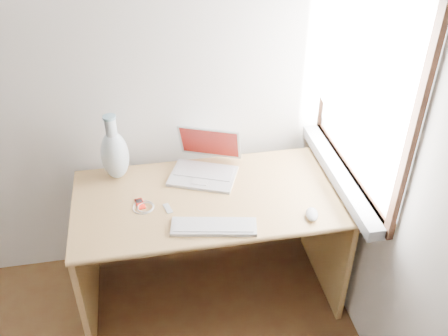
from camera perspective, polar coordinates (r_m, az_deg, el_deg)
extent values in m
cube|color=white|center=(2.41, 15.93, 9.81)|extent=(0.01, 0.90, 1.00)
cube|color=gray|center=(2.64, 13.02, -0.63)|extent=(0.10, 0.96, 0.06)
cube|color=white|center=(2.36, 14.35, 10.41)|extent=(0.02, 0.84, 0.92)
cube|color=tan|center=(2.55, -1.72, -3.44)|extent=(1.37, 0.69, 0.03)
cube|color=tan|center=(2.80, -15.52, -10.68)|extent=(0.03, 0.65, 0.70)
cube|color=tan|center=(2.93, 11.58, -7.43)|extent=(0.03, 0.65, 0.70)
cube|color=tan|center=(2.95, -2.63, -3.21)|extent=(1.31, 0.03, 0.46)
cube|color=silver|center=(2.66, -2.41, -0.92)|extent=(0.41, 0.35, 0.02)
cube|color=white|center=(2.65, -2.42, -0.74)|extent=(0.34, 0.24, 0.00)
cube|color=silver|center=(2.69, -2.84, 2.52)|extent=(0.35, 0.21, 0.22)
cube|color=maroon|center=(2.69, -2.84, 2.52)|extent=(0.32, 0.19, 0.19)
cube|color=silver|center=(2.34, -1.17, -6.72)|extent=(0.41, 0.19, 0.02)
cube|color=white|center=(2.34, -1.17, -6.53)|extent=(0.38, 0.16, 0.00)
ellipsoid|color=silver|center=(2.43, 10.03, -5.22)|extent=(0.08, 0.11, 0.03)
cube|color=red|center=(2.51, -9.57, -4.05)|extent=(0.05, 0.09, 0.01)
cube|color=black|center=(2.51, -9.58, -3.98)|extent=(0.04, 0.04, 0.00)
torus|color=silver|center=(2.49, -9.19, -4.45)|extent=(0.14, 0.14, 0.01)
cube|color=silver|center=(2.47, -6.43, -4.61)|extent=(0.05, 0.08, 0.01)
ellipsoid|color=white|center=(2.65, -12.36, 1.42)|extent=(0.14, 0.14, 0.27)
cylinder|color=white|center=(2.56, -12.83, 4.59)|extent=(0.06, 0.06, 0.11)
cylinder|color=#7EB1C9|center=(2.53, -12.99, 5.66)|extent=(0.07, 0.07, 0.01)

